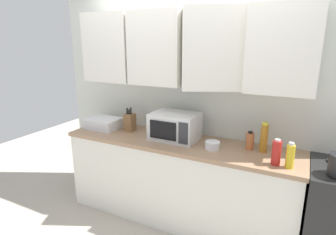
{
  "coord_description": "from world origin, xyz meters",
  "views": [
    {
      "loc": [
        1.12,
        -2.77,
        1.89
      ],
      "look_at": [
        -0.14,
        -0.25,
        1.12
      ],
      "focal_mm": 29.65,
      "sensor_mm": 36.0,
      "label": 1
    }
  ],
  "objects_px": {
    "bottle_red_sauce": "(276,153)",
    "bottle_amber_vinegar": "(264,138)",
    "bottle_spice_jar": "(250,141)",
    "bottle_yellow_mustard": "(290,156)",
    "microwave": "(175,126)",
    "bowl_ceramic_small": "(212,145)",
    "knife_block": "(130,122)",
    "dish_rack": "(104,123)"
  },
  "relations": [
    {
      "from": "dish_rack",
      "to": "knife_block",
      "type": "xyz_separation_m",
      "value": [
        0.33,
        0.06,
        0.04
      ]
    },
    {
      "from": "microwave",
      "to": "knife_block",
      "type": "xyz_separation_m",
      "value": [
        -0.58,
        0.02,
        -0.04
      ]
    },
    {
      "from": "bowl_ceramic_small",
      "to": "bottle_spice_jar",
      "type": "bearing_deg",
      "value": 25.59
    },
    {
      "from": "bottle_yellow_mustard",
      "to": "bowl_ceramic_small",
      "type": "bearing_deg",
      "value": 170.21
    },
    {
      "from": "bottle_spice_jar",
      "to": "bottle_red_sauce",
      "type": "xyz_separation_m",
      "value": [
        0.26,
        -0.26,
        0.02
      ]
    },
    {
      "from": "knife_block",
      "to": "dish_rack",
      "type": "bearing_deg",
      "value": -170.09
    },
    {
      "from": "bottle_red_sauce",
      "to": "dish_rack",
      "type": "bearing_deg",
      "value": 175.09
    },
    {
      "from": "bottle_spice_jar",
      "to": "bottle_amber_vinegar",
      "type": "distance_m",
      "value": 0.14
    },
    {
      "from": "bottle_spice_jar",
      "to": "bottle_yellow_mustard",
      "type": "bearing_deg",
      "value": -36.33
    },
    {
      "from": "bottle_spice_jar",
      "to": "bottle_yellow_mustard",
      "type": "xyz_separation_m",
      "value": [
        0.37,
        -0.27,
        0.02
      ]
    },
    {
      "from": "bottle_yellow_mustard",
      "to": "bottle_amber_vinegar",
      "type": "xyz_separation_m",
      "value": [
        -0.24,
        0.26,
        0.03
      ]
    },
    {
      "from": "dish_rack",
      "to": "bottle_spice_jar",
      "type": "xyz_separation_m",
      "value": [
        1.68,
        0.09,
        0.02
      ]
    },
    {
      "from": "bottle_spice_jar",
      "to": "bottle_amber_vinegar",
      "type": "xyz_separation_m",
      "value": [
        0.13,
        -0.01,
        0.05
      ]
    },
    {
      "from": "microwave",
      "to": "dish_rack",
      "type": "bearing_deg",
      "value": -177.73
    },
    {
      "from": "bottle_yellow_mustard",
      "to": "bowl_ceramic_small",
      "type": "distance_m",
      "value": 0.7
    },
    {
      "from": "bottle_red_sauce",
      "to": "bottle_yellow_mustard",
      "type": "bearing_deg",
      "value": -7.15
    },
    {
      "from": "knife_block",
      "to": "bottle_amber_vinegar",
      "type": "bearing_deg",
      "value": 0.91
    },
    {
      "from": "knife_block",
      "to": "bowl_ceramic_small",
      "type": "relative_size",
      "value": 1.99
    },
    {
      "from": "bottle_red_sauce",
      "to": "bowl_ceramic_small",
      "type": "distance_m",
      "value": 0.59
    },
    {
      "from": "knife_block",
      "to": "bottle_spice_jar",
      "type": "xyz_separation_m",
      "value": [
        1.34,
        0.03,
        -0.02
      ]
    },
    {
      "from": "bottle_yellow_mustard",
      "to": "bowl_ceramic_small",
      "type": "height_order",
      "value": "bottle_yellow_mustard"
    },
    {
      "from": "bottle_yellow_mustard",
      "to": "microwave",
      "type": "bearing_deg",
      "value": 169.16
    },
    {
      "from": "bottle_red_sauce",
      "to": "bottle_spice_jar",
      "type": "bearing_deg",
      "value": 135.46
    },
    {
      "from": "bottle_yellow_mustard",
      "to": "knife_block",
      "type": "bearing_deg",
      "value": 172.07
    },
    {
      "from": "dish_rack",
      "to": "bottle_red_sauce",
      "type": "xyz_separation_m",
      "value": [
        1.94,
        -0.17,
        0.05
      ]
    },
    {
      "from": "bottle_amber_vinegar",
      "to": "bottle_yellow_mustard",
      "type": "bearing_deg",
      "value": -47.13
    },
    {
      "from": "knife_block",
      "to": "bottle_spice_jar",
      "type": "height_order",
      "value": "knife_block"
    },
    {
      "from": "knife_block",
      "to": "bowl_ceramic_small",
      "type": "height_order",
      "value": "knife_block"
    },
    {
      "from": "bottle_yellow_mustard",
      "to": "bottle_amber_vinegar",
      "type": "bearing_deg",
      "value": 132.87
    },
    {
      "from": "microwave",
      "to": "bowl_ceramic_small",
      "type": "xyz_separation_m",
      "value": [
        0.44,
        -0.1,
        -0.1
      ]
    },
    {
      "from": "dish_rack",
      "to": "bottle_spice_jar",
      "type": "distance_m",
      "value": 1.68
    },
    {
      "from": "knife_block",
      "to": "bottle_yellow_mustard",
      "type": "relative_size",
      "value": 1.28
    },
    {
      "from": "bottle_red_sauce",
      "to": "bottle_amber_vinegar",
      "type": "distance_m",
      "value": 0.28
    },
    {
      "from": "dish_rack",
      "to": "bowl_ceramic_small",
      "type": "xyz_separation_m",
      "value": [
        1.36,
        -0.06,
        -0.02
      ]
    },
    {
      "from": "bottle_red_sauce",
      "to": "bowl_ceramic_small",
      "type": "relative_size",
      "value": 1.6
    },
    {
      "from": "bottle_red_sauce",
      "to": "bowl_ceramic_small",
      "type": "xyz_separation_m",
      "value": [
        -0.58,
        0.11,
        -0.07
      ]
    },
    {
      "from": "microwave",
      "to": "knife_block",
      "type": "distance_m",
      "value": 0.58
    },
    {
      "from": "bowl_ceramic_small",
      "to": "bottle_red_sauce",
      "type": "bearing_deg",
      "value": -10.28
    },
    {
      "from": "bottle_spice_jar",
      "to": "bottle_yellow_mustard",
      "type": "relative_size",
      "value": 0.82
    },
    {
      "from": "dish_rack",
      "to": "bottle_spice_jar",
      "type": "relative_size",
      "value": 2.13
    },
    {
      "from": "dish_rack",
      "to": "bottle_spice_jar",
      "type": "height_order",
      "value": "bottle_spice_jar"
    },
    {
      "from": "bottle_yellow_mustard",
      "to": "bottle_amber_vinegar",
      "type": "height_order",
      "value": "bottle_amber_vinegar"
    }
  ]
}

